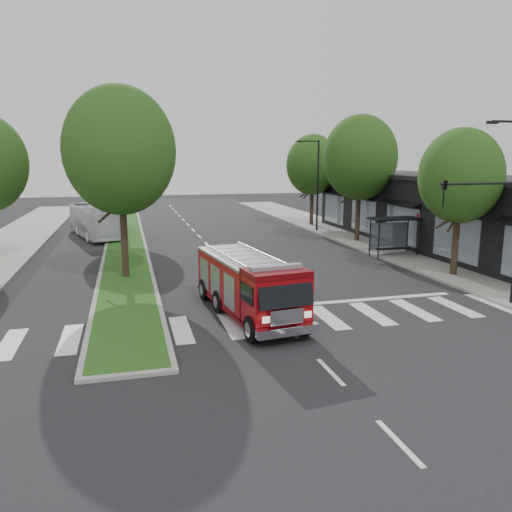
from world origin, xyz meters
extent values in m
plane|color=black|center=(0.00, 0.00, 0.00)|extent=(140.00, 140.00, 0.00)
cube|color=gray|center=(12.50, 10.00, 0.07)|extent=(5.00, 80.00, 0.15)
cube|color=gray|center=(-6.00, 18.00, 0.07)|extent=(3.00, 50.00, 0.14)
cube|color=#134315|center=(-6.00, 18.00, 0.14)|extent=(2.60, 49.50, 0.02)
cube|color=black|center=(17.00, 10.00, 2.50)|extent=(8.00, 30.00, 5.00)
cylinder|color=black|center=(9.80, 7.40, 1.25)|extent=(0.08, 0.08, 2.50)
cylinder|color=black|center=(12.60, 7.40, 1.25)|extent=(0.08, 0.08, 2.50)
cylinder|color=black|center=(9.80, 8.60, 1.25)|extent=(0.08, 0.08, 2.50)
cylinder|color=black|center=(12.60, 8.60, 1.25)|extent=(0.08, 0.08, 2.50)
cube|color=black|center=(11.20, 8.00, 2.55)|extent=(3.20, 1.60, 0.12)
cube|color=#8C99A5|center=(11.20, 8.70, 1.30)|extent=(2.80, 0.04, 1.80)
cube|color=black|center=(11.20, 8.00, 0.55)|extent=(2.40, 0.40, 0.08)
cylinder|color=black|center=(11.50, 2.00, 1.87)|extent=(0.36, 0.36, 3.74)
ellipsoid|color=#193E11|center=(11.50, 2.00, 5.53)|extent=(4.40, 4.40, 5.06)
cylinder|color=black|center=(11.50, 14.00, 2.20)|extent=(0.36, 0.36, 4.40)
ellipsoid|color=#193E11|center=(11.50, 14.00, 6.50)|extent=(5.60, 5.60, 6.44)
cylinder|color=black|center=(11.50, 24.00, 1.98)|extent=(0.36, 0.36, 3.96)
ellipsoid|color=#193E11|center=(11.50, 24.00, 5.85)|extent=(5.00, 5.00, 5.75)
cylinder|color=black|center=(-6.00, 6.00, 2.31)|extent=(0.36, 0.36, 4.62)
ellipsoid|color=#193E11|center=(-6.00, 6.00, 6.83)|extent=(5.80, 5.80, 6.67)
cylinder|color=black|center=(-6.00, 20.00, 2.20)|extent=(0.36, 0.36, 4.40)
ellipsoid|color=#193E11|center=(-6.00, 20.00, 6.50)|extent=(5.60, 5.60, 6.44)
cylinder|color=black|center=(9.60, -3.50, 7.90)|extent=(1.80, 0.10, 0.10)
cube|color=black|center=(8.70, -3.50, 7.85)|extent=(0.45, 0.20, 0.12)
cylinder|color=black|center=(8.50, -3.50, 5.40)|extent=(4.00, 0.10, 0.10)
imported|color=black|center=(6.70, -3.50, 5.00)|extent=(0.18, 0.22, 1.10)
cylinder|color=black|center=(10.50, 20.00, 4.00)|extent=(0.16, 0.16, 8.00)
cylinder|color=black|center=(9.60, 20.00, 7.90)|extent=(1.80, 0.10, 0.10)
cube|color=black|center=(8.70, 20.00, 7.85)|extent=(0.45, 0.20, 0.12)
cube|color=#5A0408|center=(-1.09, -1.82, 0.45)|extent=(3.20, 7.71, 0.22)
cube|color=maroon|center=(-1.18, -1.12, 1.38)|extent=(2.96, 5.95, 1.78)
cube|color=maroon|center=(-0.72, -4.56, 1.38)|extent=(2.42, 1.88, 1.87)
cube|color=#B2B2B7|center=(-1.18, -1.12, 2.32)|extent=(2.96, 5.95, 0.11)
cylinder|color=#B2B2B7|center=(-1.98, -1.22, 2.49)|extent=(0.80, 5.31, 0.09)
cylinder|color=#B2B2B7|center=(-0.39, -1.01, 2.49)|extent=(0.80, 5.31, 0.09)
cube|color=silver|center=(-0.59, -5.58, 0.53)|extent=(2.34, 0.62, 0.31)
cube|color=#8C99A5|center=(-0.72, -4.56, 2.58)|extent=(1.98, 0.57, 0.16)
cylinder|color=black|center=(-1.70, -4.96, 0.49)|extent=(0.44, 1.01, 0.98)
cylinder|color=black|center=(0.33, -4.69, 0.49)|extent=(0.44, 1.01, 0.98)
cylinder|color=black|center=(-2.20, -1.25, 0.49)|extent=(0.44, 1.01, 0.98)
cylinder|color=black|center=(-0.17, -0.98, 0.49)|extent=(0.44, 1.01, 0.98)
cylinder|color=black|center=(-2.48, 0.87, 0.49)|extent=(0.44, 1.01, 0.98)
cylinder|color=black|center=(-0.45, 1.14, 0.49)|extent=(0.44, 1.01, 0.98)
imported|color=silver|center=(-8.50, 21.97, 1.34)|extent=(4.65, 9.86, 2.68)
camera|label=1|loc=(-5.79, -21.24, 6.40)|focal=35.00mm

